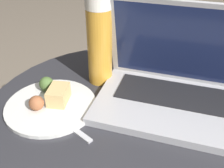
{
  "coord_description": "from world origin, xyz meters",
  "views": [
    {
      "loc": [
        -0.01,
        -0.49,
        0.91
      ],
      "look_at": [
        -0.03,
        0.0,
        0.59
      ],
      "focal_mm": 42.0,
      "sensor_mm": 36.0,
      "label": 1
    }
  ],
  "objects": [
    {
      "name": "table",
      "position": [
        0.0,
        0.0,
        0.37
      ],
      "size": [
        0.68,
        0.68,
        0.52
      ],
      "color": "#9E9EA3",
      "rests_on": "ground_plane"
    },
    {
      "name": "laptop",
      "position": [
        0.12,
        0.03,
        0.57
      ],
      "size": [
        0.42,
        0.32,
        0.24
      ],
      "color": "#B2B2B7",
      "rests_on": "table"
    },
    {
      "name": "beer_glass",
      "position": [
        -0.07,
        0.13,
        0.63
      ],
      "size": [
        0.07,
        0.07,
        0.23
      ],
      "color": "gold",
      "rests_on": "table"
    },
    {
      "name": "snack_plate",
      "position": [
        -0.18,
        0.0,
        0.53
      ],
      "size": [
        0.22,
        0.22,
        0.05
      ],
      "color": "silver",
      "rests_on": "table"
    },
    {
      "name": "fork",
      "position": [
        -0.16,
        -0.04,
        0.52
      ],
      "size": [
        0.16,
        0.14,
        0.0
      ],
      "color": "silver",
      "rests_on": "table"
    }
  ]
}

